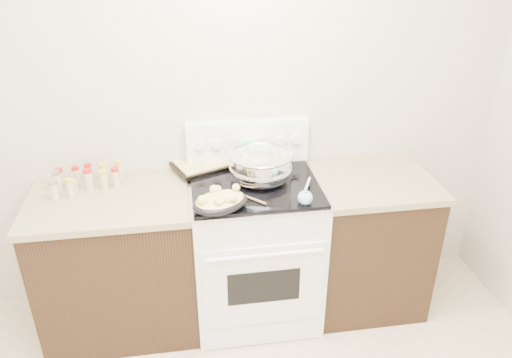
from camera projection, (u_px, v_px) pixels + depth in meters
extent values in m
cube|color=beige|center=(188.00, 101.00, 2.99)|extent=(4.00, 0.05, 2.70)
cube|color=black|center=(120.00, 265.00, 3.04)|extent=(0.90, 0.64, 0.88)
cube|color=brown|center=(110.00, 200.00, 2.83)|extent=(0.93, 0.67, 0.04)
cube|color=black|center=(365.00, 243.00, 3.26)|extent=(0.70, 0.64, 0.88)
cube|color=brown|center=(372.00, 181.00, 3.04)|extent=(0.73, 0.67, 0.04)
cube|color=white|center=(255.00, 251.00, 3.14)|extent=(0.76, 0.66, 0.92)
cube|color=white|center=(264.00, 286.00, 2.85)|extent=(0.70, 0.01, 0.55)
cube|color=black|center=(264.00, 287.00, 2.84)|extent=(0.42, 0.01, 0.22)
cylinder|color=white|center=(265.00, 255.00, 2.70)|extent=(0.65, 0.02, 0.02)
cube|color=white|center=(263.00, 335.00, 3.02)|extent=(0.70, 0.01, 0.14)
cube|color=silver|center=(255.00, 186.00, 2.92)|extent=(0.78, 0.68, 0.01)
cube|color=black|center=(255.00, 184.00, 2.92)|extent=(0.74, 0.64, 0.01)
cube|color=white|center=(248.00, 142.00, 3.11)|extent=(0.76, 0.07, 0.28)
cylinder|color=white|center=(200.00, 146.00, 3.02)|extent=(0.06, 0.02, 0.06)
cylinder|color=white|center=(216.00, 145.00, 3.04)|extent=(0.06, 0.02, 0.06)
cylinder|color=white|center=(280.00, 141.00, 3.09)|extent=(0.06, 0.02, 0.06)
cylinder|color=white|center=(296.00, 140.00, 3.10)|extent=(0.06, 0.02, 0.06)
cube|color=#19E533|center=(248.00, 142.00, 3.07)|extent=(0.09, 0.00, 0.04)
cube|color=silver|center=(236.00, 143.00, 3.05)|extent=(0.05, 0.00, 0.05)
cube|color=silver|center=(261.00, 142.00, 3.08)|extent=(0.05, 0.00, 0.05)
ellipsoid|color=silver|center=(261.00, 168.00, 2.93)|extent=(0.47, 0.47, 0.22)
cylinder|color=silver|center=(261.00, 179.00, 2.96)|extent=(0.21, 0.21, 0.01)
torus|color=silver|center=(261.00, 154.00, 2.88)|extent=(0.38, 0.38, 0.02)
cylinder|color=silver|center=(261.00, 165.00, 2.91)|extent=(0.36, 0.36, 0.13)
cylinder|color=brown|center=(261.00, 156.00, 2.89)|extent=(0.34, 0.34, 0.00)
cube|color=beige|center=(285.00, 156.00, 2.88)|extent=(0.04, 0.04, 0.03)
cube|color=beige|center=(263.00, 160.00, 2.83)|extent=(0.04, 0.04, 0.02)
cube|color=beige|center=(244.00, 162.00, 2.81)|extent=(0.03, 0.03, 0.02)
cube|color=beige|center=(259.00, 151.00, 2.94)|extent=(0.05, 0.05, 0.03)
cube|color=beige|center=(270.00, 154.00, 2.91)|extent=(0.03, 0.03, 0.02)
cube|color=beige|center=(260.00, 158.00, 2.86)|extent=(0.04, 0.04, 0.03)
cube|color=beige|center=(264.00, 158.00, 2.85)|extent=(0.04, 0.04, 0.03)
cube|color=beige|center=(244.00, 156.00, 2.87)|extent=(0.05, 0.05, 0.03)
cube|color=beige|center=(244.00, 161.00, 2.82)|extent=(0.04, 0.04, 0.03)
cube|color=beige|center=(275.00, 159.00, 2.84)|extent=(0.03, 0.03, 0.03)
cube|color=beige|center=(275.00, 152.00, 2.93)|extent=(0.05, 0.05, 0.03)
cube|color=beige|center=(241.00, 152.00, 2.93)|extent=(0.04, 0.04, 0.03)
cube|color=beige|center=(271.00, 151.00, 2.94)|extent=(0.05, 0.05, 0.03)
cube|color=beige|center=(268.00, 153.00, 2.92)|extent=(0.04, 0.04, 0.03)
cube|color=beige|center=(247.00, 159.00, 2.84)|extent=(0.05, 0.05, 0.03)
cube|color=beige|center=(259.00, 154.00, 2.91)|extent=(0.03, 0.03, 0.02)
ellipsoid|color=black|center=(220.00, 203.00, 2.64)|extent=(0.37, 0.32, 0.08)
ellipsoid|color=#D6C972|center=(220.00, 201.00, 2.64)|extent=(0.33, 0.29, 0.06)
sphere|color=#D6C972|center=(233.00, 198.00, 2.58)|extent=(0.04, 0.04, 0.04)
sphere|color=#D6C972|center=(228.00, 200.00, 2.58)|extent=(0.04, 0.04, 0.04)
sphere|color=#D6C972|center=(202.00, 200.00, 2.57)|extent=(0.05, 0.05, 0.05)
sphere|color=#D6C972|center=(236.00, 188.00, 2.69)|extent=(0.04, 0.04, 0.04)
sphere|color=#D6C972|center=(219.00, 199.00, 2.58)|extent=(0.04, 0.04, 0.04)
sphere|color=#D6C972|center=(218.00, 189.00, 2.68)|extent=(0.04, 0.04, 0.04)
sphere|color=#D6C972|center=(219.00, 202.00, 2.56)|extent=(0.05, 0.05, 0.05)
sphere|color=#D6C972|center=(214.00, 189.00, 2.67)|extent=(0.05, 0.05, 0.05)
cube|color=black|center=(205.00, 165.00, 3.12)|extent=(0.45, 0.38, 0.02)
cube|color=#D6C972|center=(205.00, 163.00, 3.11)|extent=(0.40, 0.34, 0.02)
sphere|color=#D6C972|center=(223.00, 155.00, 3.18)|extent=(0.04, 0.04, 0.04)
sphere|color=#D6C972|center=(211.00, 159.00, 3.13)|extent=(0.04, 0.04, 0.04)
sphere|color=#D6C972|center=(216.00, 156.00, 3.17)|extent=(0.04, 0.04, 0.04)
sphere|color=#D6C972|center=(212.00, 156.00, 3.17)|extent=(0.04, 0.04, 0.04)
sphere|color=#D6C972|center=(188.00, 158.00, 3.14)|extent=(0.04, 0.04, 0.04)
sphere|color=#D6C972|center=(200.00, 162.00, 3.09)|extent=(0.04, 0.04, 0.04)
sphere|color=#D6C972|center=(204.00, 162.00, 3.10)|extent=(0.04, 0.04, 0.04)
sphere|color=#D6C972|center=(198.00, 167.00, 3.03)|extent=(0.05, 0.05, 0.05)
sphere|color=#D6C972|center=(219.00, 157.00, 3.15)|extent=(0.04, 0.04, 0.04)
sphere|color=#D6C972|center=(216.00, 156.00, 3.17)|extent=(0.04, 0.04, 0.04)
cylinder|color=#9C6947|center=(247.00, 197.00, 2.76)|extent=(0.19, 0.19, 0.01)
sphere|color=#9C6947|center=(235.00, 204.00, 2.68)|extent=(0.04, 0.04, 0.04)
sphere|color=#89C6CC|center=(305.00, 198.00, 2.71)|extent=(0.08, 0.08, 0.08)
cylinder|color=#89C6CC|center=(307.00, 184.00, 2.79)|extent=(0.11, 0.25, 0.07)
cylinder|color=#BFB28C|center=(60.00, 178.00, 2.93)|extent=(0.04, 0.04, 0.09)
cylinder|color=#B21414|center=(59.00, 170.00, 2.90)|extent=(0.05, 0.05, 0.02)
cylinder|color=#BFB28C|center=(77.00, 176.00, 2.95)|extent=(0.04, 0.04, 0.09)
cylinder|color=#B21414|center=(75.00, 168.00, 2.92)|extent=(0.04, 0.04, 0.02)
cylinder|color=#BFB28C|center=(89.00, 174.00, 2.96)|extent=(0.04, 0.04, 0.10)
cylinder|color=#B21414|center=(87.00, 165.00, 2.94)|extent=(0.04, 0.04, 0.02)
cylinder|color=#BFB28C|center=(104.00, 174.00, 2.97)|extent=(0.04, 0.04, 0.10)
cylinder|color=gold|center=(103.00, 165.00, 2.94)|extent=(0.05, 0.05, 0.02)
cylinder|color=#BFB28C|center=(120.00, 172.00, 2.98)|extent=(0.04, 0.04, 0.11)
cylinder|color=gold|center=(118.00, 162.00, 2.95)|extent=(0.05, 0.05, 0.02)
cylinder|color=#BFB28C|center=(58.00, 183.00, 2.86)|extent=(0.04, 0.04, 0.11)
cylinder|color=#B2B2B7|center=(56.00, 173.00, 2.83)|extent=(0.05, 0.05, 0.02)
cylinder|color=#BFB28C|center=(73.00, 184.00, 2.87)|extent=(0.05, 0.05, 0.09)
cylinder|color=#B2B2B7|center=(72.00, 176.00, 2.85)|extent=(0.05, 0.05, 0.02)
cylinder|color=#BFB28C|center=(89.00, 181.00, 2.87)|extent=(0.05, 0.05, 0.11)
cylinder|color=#B21414|center=(87.00, 171.00, 2.84)|extent=(0.05, 0.05, 0.02)
cylinder|color=#BFB28C|center=(104.00, 181.00, 2.88)|extent=(0.04, 0.04, 0.10)
cylinder|color=gold|center=(102.00, 172.00, 2.86)|extent=(0.05, 0.05, 0.02)
cylinder|color=#BFB28C|center=(116.00, 179.00, 2.90)|extent=(0.04, 0.04, 0.11)
cylinder|color=#B21414|center=(115.00, 170.00, 2.88)|extent=(0.04, 0.04, 0.02)
cylinder|color=#BFB28C|center=(54.00, 192.00, 2.78)|extent=(0.04, 0.04, 0.10)
cylinder|color=#B2B2B7|center=(52.00, 183.00, 2.75)|extent=(0.05, 0.05, 0.02)
cylinder|color=#BFB28C|center=(70.00, 190.00, 2.79)|extent=(0.04, 0.04, 0.10)
cylinder|color=gold|center=(69.00, 180.00, 2.77)|extent=(0.04, 0.04, 0.02)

